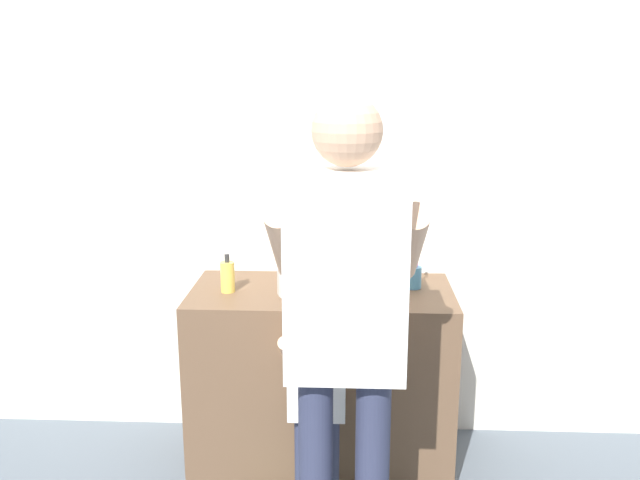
# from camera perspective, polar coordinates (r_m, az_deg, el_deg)

# --- Properties ---
(back_wall) EXTENTS (4.40, 0.08, 2.70)m
(back_wall) POSITION_cam_1_polar(r_m,az_deg,el_deg) (3.11, 0.40, 7.28)
(back_wall) COLOR silver
(back_wall) RESTS_ON ground
(vanity_cabinet) EXTENTS (1.12, 0.54, 0.80)m
(vanity_cabinet) POSITION_cam_1_polar(r_m,az_deg,el_deg) (3.06, 0.13, -11.37)
(vanity_cabinet) COLOR brown
(vanity_cabinet) RESTS_ON ground
(sink_basin) EXTENTS (0.38, 0.38, 0.11)m
(sink_basin) POSITION_cam_1_polar(r_m,az_deg,el_deg) (2.88, 0.12, -3.26)
(sink_basin) COLOR silver
(sink_basin) RESTS_ON vanity_cabinet
(faucet) EXTENTS (0.18, 0.14, 0.18)m
(faucet) POSITION_cam_1_polar(r_m,az_deg,el_deg) (3.09, 0.30, -1.58)
(faucet) COLOR #B7BABF
(faucet) RESTS_ON vanity_cabinet
(toothbrush_cup) EXTENTS (0.07, 0.07, 0.21)m
(toothbrush_cup) POSITION_cam_1_polar(r_m,az_deg,el_deg) (2.96, 7.84, -3.05)
(toothbrush_cup) COLOR #4C8EB2
(toothbrush_cup) RESTS_ON vanity_cabinet
(soap_bottle) EXTENTS (0.06, 0.06, 0.16)m
(soap_bottle) POSITION_cam_1_polar(r_m,az_deg,el_deg) (2.90, -7.76, -3.05)
(soap_bottle) COLOR gold
(soap_bottle) RESTS_ON vanity_cabinet
(child_toddler) EXTENTS (0.29, 0.29, 0.94)m
(child_toddler) POSITION_cam_1_polar(r_m,az_deg,el_deg) (2.63, -0.26, -11.91)
(child_toddler) COLOR #2D334C
(child_toddler) RESTS_ON ground
(adult_parent) EXTENTS (0.51, 0.54, 1.65)m
(adult_parent) POSITION_cam_1_polar(r_m,az_deg,el_deg) (2.18, 2.16, -5.46)
(adult_parent) COLOR #2D334C
(adult_parent) RESTS_ON ground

